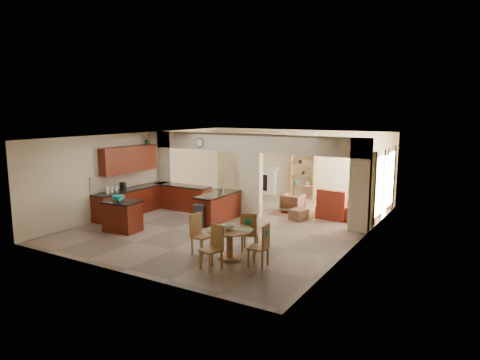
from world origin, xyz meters
The scene contains 39 objects.
floor centered at (0.00, 0.00, 0.00)m, with size 10.00×10.00×0.00m, color #7D6756.
ceiling centered at (0.00, 0.00, 2.80)m, with size 10.00×10.00×0.00m, color white.
wall_back centered at (0.00, 5.00, 1.40)m, with size 8.00×8.00×0.00m, color beige.
wall_front centered at (0.00, -5.00, 1.40)m, with size 8.00×8.00×0.00m, color beige.
wall_left centered at (-4.00, 0.00, 1.40)m, with size 10.00×10.00×0.00m, color beige.
wall_right centered at (4.00, 0.00, 1.40)m, with size 10.00×10.00×0.00m, color beige.
partition_left_pier centered at (-3.70, 1.00, 1.40)m, with size 0.60×0.25×2.80m, color beige.
partition_center_pier centered at (0.00, 1.00, 1.10)m, with size 0.80×0.25×2.20m, color beige.
partition_right_pier centered at (3.70, 1.00, 1.40)m, with size 0.60×0.25×2.80m, color beige.
partition_header centered at (0.00, 1.00, 2.50)m, with size 8.00×0.25×0.60m, color beige.
kitchen_counter centered at (-3.26, -0.25, 0.46)m, with size 2.52×3.29×1.48m.
upper_cabinets centered at (-3.82, -0.80, 1.92)m, with size 0.35×2.40×0.90m, color #3B0D06.
peninsula centered at (-0.60, -0.11, 0.46)m, with size 0.70×1.85×0.91m.
wall_clock centered at (-2.00, 0.85, 2.45)m, with size 0.34×0.34×0.03m, color #51311B.
rug centered at (1.20, 2.10, 0.01)m, with size 1.60×1.30×0.01m, color brown.
fireplace centered at (-1.60, 4.83, 0.61)m, with size 1.60×0.35×1.20m.
shelving_unit centered at (0.35, 4.82, 0.90)m, with size 1.00×0.32×1.80m, color olive.
window_a centered at (3.97, 2.30, 1.20)m, with size 0.02×0.90×1.90m, color white.
window_b centered at (3.97, 4.00, 1.20)m, with size 0.02×0.90×1.90m, color white.
glazed_door centered at (3.97, 3.15, 1.05)m, with size 0.02×0.70×2.10m, color white.
drape_a_left centered at (3.93, 1.70, 1.20)m, with size 0.10×0.28×2.30m, color #451F1B.
drape_a_right centered at (3.93, 2.90, 1.20)m, with size 0.10×0.28×2.30m, color #451F1B.
drape_b_left centered at (3.93, 3.40, 1.20)m, with size 0.10×0.28×2.30m, color #451F1B.
drape_b_right centered at (3.93, 4.60, 1.20)m, with size 0.10×0.28×2.30m, color #451F1B.
ceiling_fan centered at (1.50, 3.00, 2.56)m, with size 1.00×1.00×0.10m, color white.
kitchen_island centered at (-2.39, -2.58, 0.46)m, with size 1.12×0.84×0.91m.
teal_bowl centered at (-2.49, -2.61, 1.00)m, with size 0.36×0.36×0.17m, color #138480.
trash_can centered at (-0.66, -1.07, 0.33)m, with size 0.31×0.26×0.66m, color #2A2B2D.
dining_table centered at (1.67, -3.02, 0.50)m, with size 1.10×1.10×0.75m.
fruit_bowl centered at (1.68, -3.10, 0.83)m, with size 0.30×0.30×0.16m, color #83B627.
sofa centered at (3.30, 3.05, 0.35)m, with size 0.94×2.41×0.70m, color maroon.
chaise centered at (2.56, 2.17, 0.20)m, with size 1.00×0.82×0.40m, color maroon.
armchair centered at (1.03, 2.23, 0.33)m, with size 0.70×0.72×0.66m, color maroon.
ottoman centered at (1.62, 1.36, 0.18)m, with size 0.49×0.49×0.36m, color maroon.
plant centered at (-3.82, 0.20, 2.54)m, with size 0.31×0.27×0.35m, color #1C4712.
chair_north centered at (1.81, -2.29, 0.55)m, with size 0.53×0.53×1.02m.
chair_east centered at (2.59, -3.11, 0.55)m, with size 0.46×0.46×1.02m.
chair_south centered at (1.69, -3.74, 0.55)m, with size 0.52×0.52×1.02m.
chair_west centered at (0.78, -3.06, 0.55)m, with size 0.46×0.46×1.02m.
Camera 1 is at (6.97, -11.49, 3.58)m, focal length 32.00 mm.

